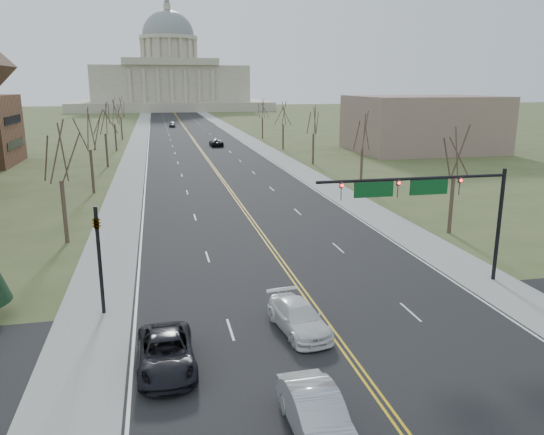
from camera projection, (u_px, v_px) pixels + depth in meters
name	position (u px, v px, depth m)	size (l,w,h in m)	color
road	(192.00, 138.00, 122.83)	(20.00, 380.00, 0.01)	black
cross_road	(350.00, 357.00, 24.35)	(120.00, 14.00, 0.01)	black
sidewalk_left	(139.00, 139.00, 120.35)	(4.00, 380.00, 0.03)	gray
sidewalk_right	(243.00, 136.00, 125.31)	(4.00, 380.00, 0.03)	gray
center_line	(192.00, 138.00, 122.83)	(0.42, 380.00, 0.01)	gold
edge_line_left	(149.00, 138.00, 120.80)	(0.15, 380.00, 0.01)	silver
edge_line_right	(234.00, 137.00, 124.86)	(0.15, 380.00, 0.01)	silver
capitol	(170.00, 79.00, 251.82)	(90.00, 60.00, 50.00)	beige
signal_mast	(427.00, 195.00, 31.58)	(12.12, 0.44, 7.20)	black
signal_left	(99.00, 248.00, 28.16)	(0.32, 0.36, 6.00)	black
tree_r_0	(455.00, 155.00, 42.99)	(3.74, 3.74, 8.50)	#3B2B23
tree_l_0	(59.00, 155.00, 40.27)	(3.96, 3.96, 9.00)	#3B2B23
tree_r_1	(363.00, 133.00, 61.93)	(3.74, 3.74, 8.50)	#3B2B23
tree_l_1	(89.00, 132.00, 59.21)	(3.96, 3.96, 9.00)	#3B2B23
tree_r_2	(314.00, 122.00, 80.87)	(3.74, 3.74, 8.50)	#3B2B23
tree_l_2	(104.00, 120.00, 78.15)	(3.96, 3.96, 9.00)	#3B2B23
tree_r_3	(283.00, 114.00, 99.81)	(3.74, 3.74, 8.50)	#3B2B23
tree_l_3	(114.00, 113.00, 97.09)	(3.96, 3.96, 9.00)	#3B2B23
tree_r_4	(262.00, 109.00, 118.74)	(3.74, 3.74, 8.50)	#3B2B23
tree_l_4	(120.00, 108.00, 116.03)	(3.96, 3.96, 9.00)	#3B2B23
bldg_right_mass	(422.00, 124.00, 97.68)	(25.00, 20.00, 10.00)	#7D6759
car_sb_inner_lead	(317.00, 415.00, 18.73)	(1.75, 5.02, 1.65)	#A2A4AA
car_sb_outer_lead	(166.00, 353.00, 23.23)	(2.47, 5.35, 1.49)	black
car_sb_inner_second	(299.00, 317.00, 26.79)	(2.04, 5.03, 1.46)	white
car_far_nb	(216.00, 143.00, 105.76)	(2.39, 5.18, 1.44)	black
car_far_sb	(172.00, 125.00, 151.73)	(1.70, 4.23, 1.44)	#4A4D51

